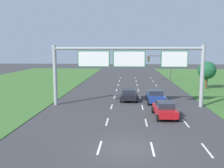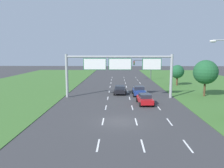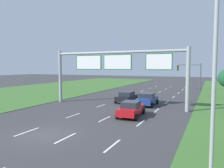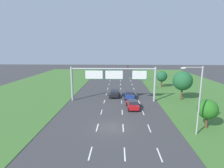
# 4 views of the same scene
# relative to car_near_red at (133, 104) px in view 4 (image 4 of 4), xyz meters

# --- Properties ---
(ground_plane) EXTENTS (200.00, 200.00, 0.00)m
(ground_plane) POSITION_rel_car_near_red_xyz_m (-3.65, -7.97, -0.77)
(ground_plane) COLOR #38383A
(grass_verge_left) EXTENTS (24.00, 120.00, 0.06)m
(grass_verge_left) POSITION_rel_car_near_red_xyz_m (-24.65, 2.03, -0.74)
(grass_verge_left) COLOR #3D6B2D
(grass_verge_left) RESTS_ON ground_plane
(lane_dashes_inner_left) EXTENTS (0.14, 62.40, 0.01)m
(lane_dashes_inner_left) POSITION_rel_car_near_red_xyz_m (-5.40, 4.03, -0.77)
(lane_dashes_inner_left) COLOR white
(lane_dashes_inner_left) RESTS_ON ground_plane
(lane_dashes_inner_right) EXTENTS (0.14, 62.40, 0.01)m
(lane_dashes_inner_right) POSITION_rel_car_near_red_xyz_m (-1.90, 4.03, -0.77)
(lane_dashes_inner_right) COLOR white
(lane_dashes_inner_right) RESTS_ON ground_plane
(lane_dashes_slip) EXTENTS (0.14, 62.40, 0.01)m
(lane_dashes_slip) POSITION_rel_car_near_red_xyz_m (1.60, 4.03, -0.77)
(lane_dashes_slip) COLOR white
(lane_dashes_slip) RESTS_ON ground_plane
(car_near_red) EXTENTS (2.20, 4.25, 1.51)m
(car_near_red) POSITION_rel_car_near_red_xyz_m (0.00, 0.00, 0.00)
(car_near_red) COLOR red
(car_near_red) RESTS_ON ground_plane
(car_lead_silver) EXTENTS (2.22, 4.01, 1.47)m
(car_lead_silver) POSITION_rel_car_near_red_xyz_m (-3.41, 7.86, -0.01)
(car_lead_silver) COLOR black
(car_lead_silver) RESTS_ON ground_plane
(car_mid_lane) EXTENTS (2.16, 4.15, 1.59)m
(car_mid_lane) POSITION_rel_car_near_red_xyz_m (-0.20, 6.59, 0.03)
(car_mid_lane) COLOR navy
(car_mid_lane) RESTS_ON ground_plane
(sign_gantry) EXTENTS (17.24, 0.44, 7.00)m
(sign_gantry) POSITION_rel_car_near_red_xyz_m (-3.56, 4.69, 4.19)
(sign_gantry) COLOR #9EA0A5
(sign_gantry) RESTS_ON ground_plane
(traffic_light_mast) EXTENTS (4.76, 0.49, 5.60)m
(traffic_light_mast) POSITION_rel_car_near_red_xyz_m (3.14, 27.77, 3.10)
(traffic_light_mast) COLOR #47494F
(traffic_light_mast) RESTS_ON ground_plane
(street_lamp) EXTENTS (2.61, 0.32, 8.50)m
(street_lamp) POSITION_rel_car_near_red_xyz_m (6.73, -9.55, 4.31)
(street_lamp) COLOR #9EA0A5
(street_lamp) RESTS_ON ground_plane
(roadside_tree_near) EXTENTS (2.59, 2.59, 3.93)m
(roadside_tree_near) POSITION_rel_car_near_red_xyz_m (9.23, -7.58, 1.85)
(roadside_tree_near) COLOR #513823
(roadside_tree_near) RESTS_ON ground_plane
(roadside_tree_mid) EXTENTS (3.97, 3.97, 6.05)m
(roadside_tree_mid) POSITION_rel_car_near_red_xyz_m (10.62, 5.86, 3.29)
(roadside_tree_mid) COLOR #513823
(roadside_tree_mid) RESTS_ON ground_plane
(roadside_tree_far) EXTENTS (2.93, 2.93, 4.58)m
(roadside_tree_far) POSITION_rel_car_near_red_xyz_m (9.40, 18.18, 2.32)
(roadside_tree_far) COLOR #513823
(roadside_tree_far) RESTS_ON ground_plane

